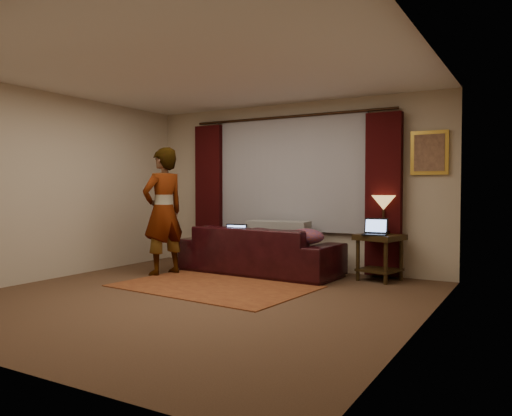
{
  "coord_description": "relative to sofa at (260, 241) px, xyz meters",
  "views": [
    {
      "loc": [
        3.43,
        -4.62,
        1.25
      ],
      "look_at": [
        0.1,
        1.2,
        1.0
      ],
      "focal_mm": 35.0,
      "sensor_mm": 36.0,
      "label": 1
    }
  ],
  "objects": [
    {
      "name": "floor",
      "position": [
        0.18,
        -1.81,
        -0.49
      ],
      "size": [
        5.0,
        5.0,
        0.01
      ],
      "primitive_type": "cube",
      "color": "#513724",
      "rests_on": "ground"
    },
    {
      "name": "curtain_rod",
      "position": [
        0.18,
        0.58,
        1.89
      ],
      "size": [
        0.04,
        0.04,
        3.4
      ],
      "primitive_type": "cylinder",
      "color": "black",
      "rests_on": "wall_back"
    },
    {
      "name": "laptop_sofa",
      "position": [
        -0.33,
        -0.21,
        0.12
      ],
      "size": [
        0.4,
        0.42,
        0.24
      ],
      "primitive_type": null,
      "rotation": [
        0.0,
        0.0,
        0.23
      ],
      "color": "black",
      "rests_on": "sofa"
    },
    {
      "name": "person",
      "position": [
        -1.18,
        -0.78,
        0.44
      ],
      "size": [
        0.66,
        0.66,
        1.86
      ],
      "primitive_type": "imported",
      "rotation": [
        0.0,
        0.0,
        -1.82
      ],
      "color": "gray",
      "rests_on": "floor"
    },
    {
      "name": "picture_frame",
      "position": [
        2.28,
        0.66,
        1.26
      ],
      "size": [
        0.5,
        0.04,
        0.6
      ],
      "primitive_type": "cube",
      "color": "gold",
      "rests_on": "wall_back"
    },
    {
      "name": "sofa",
      "position": [
        0.0,
        0.0,
        0.0
      ],
      "size": [
        2.46,
        1.17,
        0.97
      ],
      "primitive_type": "imported",
      "rotation": [
        0.0,
        0.0,
        3.09
      ],
      "color": "black",
      "rests_on": "floor"
    },
    {
      "name": "ceiling",
      "position": [
        0.18,
        -1.81,
        2.11
      ],
      "size": [
        5.0,
        5.0,
        0.02
      ],
      "primitive_type": "cube",
      "color": "silver",
      "rests_on": "ground"
    },
    {
      "name": "area_rug",
      "position": [
        -0.02,
        -1.17,
        -0.48
      ],
      "size": [
        2.56,
        1.83,
        0.01
      ],
      "primitive_type": "cube",
      "rotation": [
        0.0,
        0.0,
        -0.09
      ],
      "color": "brown",
      "rests_on": "floor"
    },
    {
      "name": "clothing_pile",
      "position": [
        0.82,
        -0.15,
        0.11
      ],
      "size": [
        0.56,
        0.46,
        0.22
      ],
      "primitive_type": "ellipsoid",
      "rotation": [
        0.0,
        0.0,
        -0.14
      ],
      "color": "brown",
      "rests_on": "sofa"
    },
    {
      "name": "sheer_curtain",
      "position": [
        0.18,
        0.63,
        1.01
      ],
      "size": [
        2.5,
        0.05,
        1.8
      ],
      "primitive_type": "cube",
      "color": "#96969D",
      "rests_on": "wall_back"
    },
    {
      "name": "tiffany_lamp",
      "position": [
        1.71,
        0.48,
        0.41
      ],
      "size": [
        0.35,
        0.35,
        0.53
      ],
      "primitive_type": null,
      "rotation": [
        0.0,
        0.0,
        -0.04
      ],
      "color": "olive",
      "rests_on": "end_table"
    },
    {
      "name": "wall_left",
      "position": [
        -2.32,
        -1.81,
        0.81
      ],
      "size": [
        0.02,
        5.0,
        2.6
      ],
      "primitive_type": "cube",
      "color": "#C3B399",
      "rests_on": "ground"
    },
    {
      "name": "drape_left",
      "position": [
        -1.32,
        0.58,
        0.69
      ],
      "size": [
        0.5,
        0.14,
        2.3
      ],
      "primitive_type": "cube",
      "color": "black",
      "rests_on": "floor"
    },
    {
      "name": "end_table",
      "position": [
        1.71,
        0.32,
        -0.17
      ],
      "size": [
        0.66,
        0.66,
        0.63
      ],
      "primitive_type": "cube",
      "rotation": [
        0.0,
        0.0,
        -0.24
      ],
      "color": "black",
      "rests_on": "floor"
    },
    {
      "name": "laptop_table",
      "position": [
        1.68,
        0.16,
        0.26
      ],
      "size": [
        0.35,
        0.37,
        0.23
      ],
      "primitive_type": null,
      "rotation": [
        0.0,
        0.0,
        0.1
      ],
      "color": "black",
      "rests_on": "end_table"
    },
    {
      "name": "wall_right",
      "position": [
        2.68,
        -1.81,
        0.81
      ],
      "size": [
        0.02,
        5.0,
        2.6
      ],
      "primitive_type": "cube",
      "color": "#C3B399",
      "rests_on": "ground"
    },
    {
      "name": "wall_back",
      "position": [
        0.18,
        0.69,
        0.81
      ],
      "size": [
        5.0,
        0.02,
        2.6
      ],
      "primitive_type": "cube",
      "color": "#C3B399",
      "rests_on": "ground"
    },
    {
      "name": "drape_right",
      "position": [
        1.68,
        0.58,
        0.69
      ],
      "size": [
        0.5,
        0.14,
        2.3
      ],
      "primitive_type": "cube",
      "color": "black",
      "rests_on": "floor"
    },
    {
      "name": "throw_blanket",
      "position": [
        0.18,
        0.25,
        0.49
      ],
      "size": [
        0.97,
        0.48,
        0.11
      ],
      "primitive_type": "cube",
      "rotation": [
        0.0,
        0.0,
        0.12
      ],
      "color": "gray",
      "rests_on": "sofa"
    }
  ]
}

